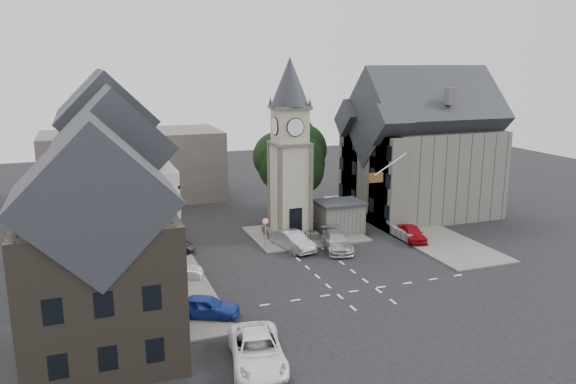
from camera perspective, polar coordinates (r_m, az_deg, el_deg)
name	(u,v)px	position (r m, az deg, el deg)	size (l,w,h in m)	color
ground	(325,265)	(45.12, 3.75, -7.43)	(120.00, 120.00, 0.00)	black
pavement_west	(155,259)	(47.49, -13.33, -6.62)	(6.00, 30.00, 0.14)	#595651
pavement_east	(402,223)	(57.22, 11.53, -3.15)	(6.00, 26.00, 0.14)	#595651
central_island	(305,234)	(52.62, 1.72, -4.31)	(10.00, 8.00, 0.16)	#595651
road_markings	(356,291)	(40.52, 6.95, -9.94)	(20.00, 8.00, 0.01)	silver
clock_tower	(290,150)	(50.26, 0.19, 4.30)	(4.86, 4.86, 16.25)	#4C4944
stone_shelter	(339,217)	(53.04, 5.24, -2.56)	(4.30, 3.30, 3.08)	#66645E
town_tree	(291,153)	(55.77, 0.32, 3.97)	(7.20, 7.20, 10.80)	black
warning_sign_post	(265,227)	(48.21, -2.33, -3.52)	(0.70, 0.19, 2.85)	black
terrace_pink	(105,163)	(55.36, -18.06, 2.85)	(8.10, 7.60, 12.80)	tan
terrace_cream	(110,179)	(47.50, -17.63, 1.28)	(8.10, 7.60, 12.80)	#F3EBCB
terrace_tudor	(117,207)	(39.78, -16.99, -1.47)	(8.10, 7.60, 12.00)	silver
building_sw_stone	(100,265)	(31.35, -18.58, -7.06)	(8.60, 7.60, 10.40)	#423931
backdrop_west	(134,166)	(67.81, -15.42, 2.58)	(20.00, 10.00, 8.00)	#4C4944
east_building	(420,156)	(60.25, 13.23, 3.62)	(14.40, 11.40, 12.60)	#66645E
east_boundary_wall	(368,217)	(57.42, 8.12, -2.56)	(0.40, 16.00, 0.90)	#66645E
flagpole	(391,164)	(50.30, 10.38, 2.79)	(3.68, 0.10, 2.74)	white
car_west_blue	(206,307)	(36.45, -8.32, -11.47)	(1.71, 4.24, 1.45)	navy
car_west_silver	(177,271)	(42.91, -11.21, -7.88)	(1.30, 3.74, 1.23)	#95979D
car_west_grey	(167,247)	(48.27, -12.23, -5.50)	(2.19, 4.76, 1.32)	#2F2F31
car_island_silver	(293,241)	(48.43, 0.52, -4.97)	(1.68, 4.80, 1.58)	#989AA0
car_island_east	(337,241)	(48.57, 4.96, -5.01)	(2.11, 5.20, 1.51)	#B1B2B9
car_east_red	(412,233)	(51.93, 12.49, -4.13)	(1.68, 4.18, 1.42)	#980812
van_sw_white	(257,351)	(30.97, -3.15, -15.80)	(2.75, 5.96, 1.65)	white
pedestrian	(400,216)	(56.51, 11.29, -2.42)	(0.69, 0.45, 1.88)	#B7AE98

